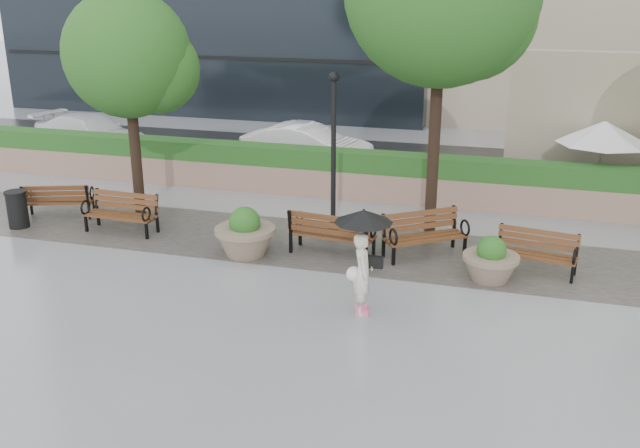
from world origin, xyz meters
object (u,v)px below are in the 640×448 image
(bench_2, at_px, (332,242))
(bench_4, at_px, (535,261))
(bench_1, at_px, (122,221))
(car_right, at_px, (308,146))
(trash_bin, at_px, (17,210))
(bench_0, at_px, (60,207))
(lamppost, at_px, (333,166))
(car_left, at_px, (91,134))
(planter_right, at_px, (491,263))
(planter_left, at_px, (245,237))
(bench_3, at_px, (424,244))
(pedestrian, at_px, (363,251))

(bench_2, distance_m, bench_4, 4.44)
(bench_1, height_order, bench_4, bench_1)
(bench_2, height_order, car_right, car_right)
(bench_2, height_order, trash_bin, bench_2)
(bench_0, relative_size, bench_4, 1.03)
(bench_1, bearing_deg, car_right, 73.43)
(bench_1, bearing_deg, lamppost, 16.41)
(car_left, bearing_deg, planter_right, -104.89)
(planter_left, xyz_separation_m, car_left, (-9.07, 7.91, 0.22))
(bench_1, height_order, bench_3, bench_3)
(bench_3, distance_m, car_left, 14.67)
(bench_0, bearing_deg, car_right, -143.92)
(car_left, bearing_deg, bench_0, -139.93)
(lamppost, relative_size, car_right, 0.91)
(car_right, bearing_deg, planter_right, -135.20)
(planter_right, height_order, car_right, car_right)
(bench_3, relative_size, planter_right, 1.67)
(bench_0, xyz_separation_m, car_left, (-3.35, 6.71, 0.40))
(bench_1, height_order, bench_2, bench_2)
(bench_2, bearing_deg, car_right, -62.64)
(trash_bin, bearing_deg, lamppost, 12.02)
(bench_4, relative_size, trash_bin, 1.98)
(planter_right, bearing_deg, trash_bin, 179.30)
(lamppost, bearing_deg, planter_left, -129.69)
(car_left, distance_m, pedestrian, 15.82)
(bench_1, relative_size, bench_4, 1.03)
(trash_bin, bearing_deg, bench_2, 2.55)
(planter_right, relative_size, car_left, 0.25)
(planter_left, xyz_separation_m, trash_bin, (-6.23, 0.22, 0.00))
(lamppost, bearing_deg, trash_bin, -167.98)
(car_left, bearing_deg, bench_2, -110.32)
(bench_0, height_order, pedestrian, pedestrian)
(bench_3, height_order, car_right, car_right)
(planter_left, xyz_separation_m, lamppost, (1.55, 1.87, 1.29))
(bench_1, height_order, pedestrian, pedestrian)
(bench_1, bearing_deg, bench_2, 2.09)
(bench_0, xyz_separation_m, bench_3, (9.62, -0.13, 0.02))
(bench_0, xyz_separation_m, bench_4, (12.02, -0.45, -0.00))
(planter_left, relative_size, car_right, 0.32)
(bench_0, distance_m, lamppost, 7.45)
(bench_0, xyz_separation_m, trash_bin, (-0.51, -0.98, 0.17))
(bench_0, distance_m, bench_2, 7.62)
(bench_3, xyz_separation_m, planter_left, (-3.91, -1.07, 0.15))
(bench_4, bearing_deg, car_left, 164.90)
(lamppost, bearing_deg, pedestrian, -67.63)
(bench_4, relative_size, car_right, 0.41)
(bench_4, relative_size, planter_right, 1.53)
(lamppost, bearing_deg, car_left, 150.40)
(trash_bin, relative_size, car_left, 0.19)
(trash_bin, relative_size, lamppost, 0.23)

